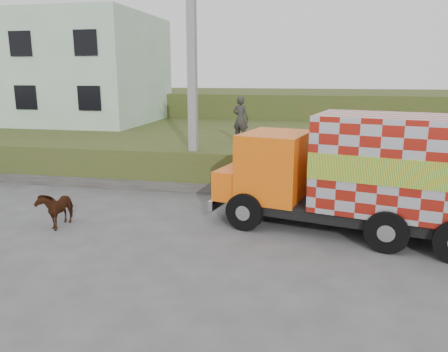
% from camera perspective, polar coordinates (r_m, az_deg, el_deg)
% --- Properties ---
extents(ground, '(120.00, 120.00, 0.00)m').
position_cam_1_polar(ground, '(12.08, -5.33, -7.58)').
color(ground, '#474749').
rests_on(ground, ground).
extents(embankment, '(40.00, 12.00, 1.50)m').
position_cam_1_polar(embankment, '(21.33, 2.62, 3.72)').
color(embankment, '#314E1A').
rests_on(embankment, ground).
extents(embankment_far, '(40.00, 12.00, 3.00)m').
position_cam_1_polar(embankment_far, '(33.05, 6.10, 8.37)').
color(embankment_far, '#314E1A').
rests_on(embankment_far, ground).
extents(retaining_strip, '(16.00, 0.50, 0.40)m').
position_cam_1_polar(retaining_strip, '(16.43, -7.67, -1.25)').
color(retaining_strip, '#595651').
rests_on(retaining_strip, ground).
extents(building, '(10.00, 8.00, 6.00)m').
position_cam_1_polar(building, '(27.80, -19.76, 12.97)').
color(building, silver).
rests_on(building, embankment).
extents(utility_pole, '(1.20, 0.30, 8.00)m').
position_cam_1_polar(utility_pole, '(15.98, -4.16, 12.48)').
color(utility_pole, gray).
rests_on(utility_pole, ground).
extents(cargo_truck, '(7.63, 3.89, 3.26)m').
position_cam_1_polar(cargo_truck, '(12.25, 17.70, 0.33)').
color(cargo_truck, black).
rests_on(cargo_truck, ground).
extents(cow, '(0.64, 1.30, 1.08)m').
position_cam_1_polar(cow, '(13.40, -21.04, -3.88)').
color(cow, '#35110D').
rests_on(cow, ground).
extents(pedestrian, '(0.80, 0.64, 1.90)m').
position_cam_1_polar(pedestrian, '(18.04, 2.20, 7.43)').
color(pedestrian, '#2F2C29').
rests_on(pedestrian, embankment).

